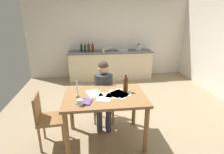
% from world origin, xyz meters
% --- Properties ---
extents(ground_plane, '(5.20, 5.20, 0.04)m').
position_xyz_m(ground_plane, '(0.00, 0.00, -0.02)').
color(ground_plane, '#937F60').
extents(wall_back, '(5.20, 0.12, 2.60)m').
position_xyz_m(wall_back, '(0.00, 2.60, 1.30)').
color(wall_back, silver).
rests_on(wall_back, ground).
extents(kitchen_counter, '(2.63, 0.64, 0.90)m').
position_xyz_m(kitchen_counter, '(0.00, 2.24, 0.45)').
color(kitchen_counter, beige).
rests_on(kitchen_counter, ground).
extents(dining_table, '(1.25, 0.85, 0.79)m').
position_xyz_m(dining_table, '(-0.45, -0.85, 0.67)').
color(dining_table, olive).
rests_on(dining_table, ground).
extents(chair_at_table, '(0.43, 0.43, 0.89)m').
position_xyz_m(chair_at_table, '(-0.42, -0.18, 0.50)').
color(chair_at_table, olive).
rests_on(chair_at_table, ground).
extents(person_seated, '(0.35, 0.61, 1.19)m').
position_xyz_m(person_seated, '(-0.43, -0.33, 0.68)').
color(person_seated, '#333842').
rests_on(person_seated, ground).
extents(chair_side_empty, '(0.42, 0.42, 0.86)m').
position_xyz_m(chair_side_empty, '(-1.34, -0.87, 0.48)').
color(chair_side_empty, olive).
rests_on(chair_side_empty, ground).
extents(coffee_mug, '(0.11, 0.08, 0.09)m').
position_xyz_m(coffee_mug, '(-0.82, -1.13, 0.84)').
color(coffee_mug, white).
rests_on(coffee_mug, dining_table).
extents(candlestick, '(0.06, 0.06, 0.27)m').
position_xyz_m(candlestick, '(-0.86, -0.88, 0.87)').
color(candlestick, gold).
rests_on(candlestick, dining_table).
extents(book_magazine, '(0.23, 0.23, 0.02)m').
position_xyz_m(book_magazine, '(-0.76, -1.04, 0.80)').
color(book_magazine, '#5D459A').
rests_on(book_magazine, dining_table).
extents(paper_letter, '(0.30, 0.35, 0.00)m').
position_xyz_m(paper_letter, '(-0.31, -0.81, 0.79)').
color(paper_letter, white).
rests_on(paper_letter, dining_table).
extents(paper_bill, '(0.29, 0.35, 0.00)m').
position_xyz_m(paper_bill, '(-0.46, -0.90, 0.79)').
color(paper_bill, white).
rests_on(paper_bill, dining_table).
extents(paper_envelope, '(0.34, 0.36, 0.00)m').
position_xyz_m(paper_envelope, '(-0.19, -0.84, 0.79)').
color(paper_envelope, white).
rests_on(paper_envelope, dining_table).
extents(paper_receipt, '(0.34, 0.36, 0.00)m').
position_xyz_m(paper_receipt, '(-0.21, -0.76, 0.79)').
color(paper_receipt, white).
rests_on(paper_receipt, dining_table).
extents(paper_notice, '(0.28, 0.34, 0.00)m').
position_xyz_m(paper_notice, '(-0.61, -0.74, 0.79)').
color(paper_notice, white).
rests_on(paper_notice, dining_table).
extents(paper_flyer, '(0.34, 0.36, 0.00)m').
position_xyz_m(paper_flyer, '(-0.21, -0.81, 0.79)').
color(paper_flyer, white).
rests_on(paper_flyer, dining_table).
extents(wine_bottle_on_table, '(0.08, 0.08, 0.28)m').
position_xyz_m(wine_bottle_on_table, '(-0.11, -0.74, 0.91)').
color(wine_bottle_on_table, '#593319').
rests_on(wine_bottle_on_table, dining_table).
extents(sink_unit, '(0.36, 0.36, 0.24)m').
position_xyz_m(sink_unit, '(0.39, 2.24, 0.92)').
color(sink_unit, '#B2B7BC').
rests_on(sink_unit, kitchen_counter).
extents(bottle_oil, '(0.07, 0.07, 0.25)m').
position_xyz_m(bottle_oil, '(-0.91, 2.33, 1.01)').
color(bottle_oil, black).
rests_on(bottle_oil, kitchen_counter).
extents(bottle_vinegar, '(0.06, 0.06, 0.27)m').
position_xyz_m(bottle_vinegar, '(-0.79, 2.20, 1.01)').
color(bottle_vinegar, black).
rests_on(bottle_vinegar, kitchen_counter).
extents(bottle_wine_red, '(0.08, 0.08, 0.27)m').
position_xyz_m(bottle_wine_red, '(-0.68, 2.29, 1.01)').
color(bottle_wine_red, '#593319').
rests_on(bottle_wine_red, kitchen_counter).
extents(bottle_sauce, '(0.08, 0.08, 0.27)m').
position_xyz_m(bottle_sauce, '(-0.56, 2.28, 1.01)').
color(bottle_sauce, '#593319').
rests_on(bottle_sauce, kitchen_counter).
extents(mixing_bowl, '(0.18, 0.18, 0.08)m').
position_xyz_m(mixing_bowl, '(-0.13, 2.30, 0.94)').
color(mixing_bowl, tan).
rests_on(mixing_bowl, kitchen_counter).
extents(stovetop_kettle, '(0.18, 0.18, 0.22)m').
position_xyz_m(stovetop_kettle, '(0.91, 2.24, 1.00)').
color(stovetop_kettle, '#B7BABF').
rests_on(stovetop_kettle, kitchen_counter).
extents(wine_glass_near_sink, '(0.07, 0.07, 0.15)m').
position_xyz_m(wine_glass_near_sink, '(0.05, 2.39, 1.01)').
color(wine_glass_near_sink, silver).
rests_on(wine_glass_near_sink, kitchen_counter).
extents(wine_glass_by_kettle, '(0.07, 0.07, 0.15)m').
position_xyz_m(wine_glass_by_kettle, '(-0.05, 2.39, 1.01)').
color(wine_glass_by_kettle, silver).
rests_on(wine_glass_by_kettle, kitchen_counter).
extents(wine_glass_back_left, '(0.07, 0.07, 0.15)m').
position_xyz_m(wine_glass_back_left, '(-0.14, 2.39, 1.01)').
color(wine_glass_back_left, silver).
rests_on(wine_glass_back_left, kitchen_counter).
extents(teacup_on_counter, '(0.11, 0.07, 0.10)m').
position_xyz_m(teacup_on_counter, '(-0.24, 2.09, 0.95)').
color(teacup_on_counter, white).
rests_on(teacup_on_counter, kitchen_counter).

